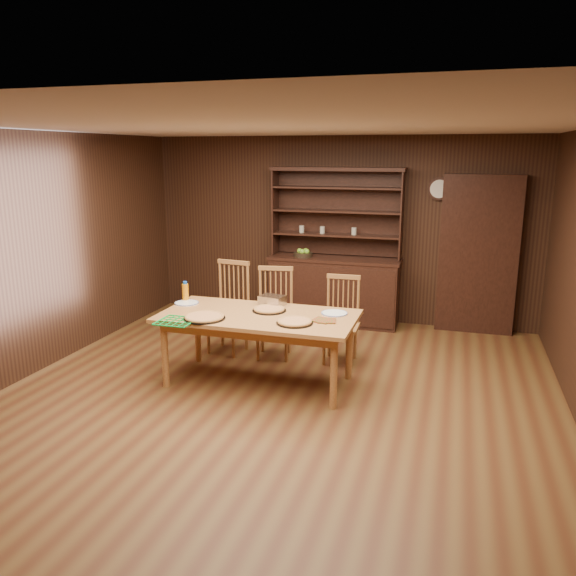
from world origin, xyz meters
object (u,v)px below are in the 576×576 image
(dining_table, at_px, (258,321))
(chair_right, at_px, (341,316))
(china_hutch, at_px, (334,282))
(chair_center, at_px, (275,309))
(juice_bottle, at_px, (185,292))
(chair_left, at_px, (230,303))

(dining_table, height_order, chair_right, chair_right)
(china_hutch, relative_size, chair_center, 2.04)
(china_hutch, distance_m, chair_right, 1.51)
(dining_table, distance_m, juice_bottle, 1.01)
(china_hutch, distance_m, chair_left, 1.77)
(chair_right, bearing_deg, chair_left, 179.77)
(china_hutch, distance_m, juice_bottle, 2.45)
(china_hutch, relative_size, juice_bottle, 9.68)
(dining_table, height_order, chair_left, chair_left)
(china_hutch, height_order, chair_left, china_hutch)
(china_hutch, bearing_deg, chair_right, -74.50)
(china_hutch, xyz_separation_m, chair_right, (0.40, -1.45, -0.07))
(chair_left, distance_m, chair_right, 1.37)
(chair_right, xyz_separation_m, juice_bottle, (-1.65, -0.64, 0.32))
(chair_center, relative_size, juice_bottle, 4.74)
(china_hutch, bearing_deg, chair_center, -104.52)
(dining_table, xyz_separation_m, chair_left, (-0.68, 0.87, -0.09))
(dining_table, xyz_separation_m, juice_bottle, (-0.96, 0.27, 0.18))
(dining_table, relative_size, chair_left, 1.82)
(chair_right, relative_size, juice_bottle, 4.46)
(chair_center, distance_m, chair_right, 0.80)
(chair_center, bearing_deg, juice_bottle, -155.52)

